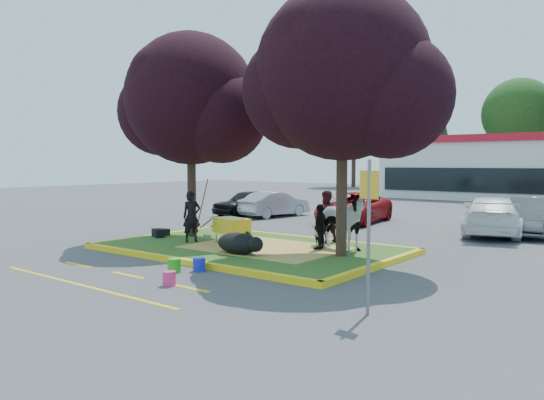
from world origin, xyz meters
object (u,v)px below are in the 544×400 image
Objects in this scene: cow at (338,223)px; car_silver at (275,204)px; calf at (238,243)px; car_black at (248,203)px; sign_post at (369,219)px; bucket_pink at (169,278)px; bucket_green at (174,266)px; bucket_blue at (199,265)px; wheelbarrow at (232,226)px; handler at (192,217)px.

cow is 0.50× the size of car_silver.
car_black is (-7.47, 9.06, 0.18)m from calf.
car_silver is at bearing 121.34° from calf.
sign_post is (5.03, -2.43, 1.16)m from calf.
sign_post is 8.66× the size of bucket_pink.
sign_post is 4.49m from bucket_pink.
bucket_green is at bearing 134.09° from bucket_pink.
car_black reaches higher than bucket_green.
bucket_blue is (-4.78, 0.77, -1.44)m from sign_post.
handler is at bearing -141.26° from wheelbarrow.
cow is at bearing -44.86° from handler.
car_black reaches higher than wheelbarrow.
cow is 1.37× the size of calf.
bucket_blue is (2.78, -2.40, -0.76)m from handler.
cow is 0.69× the size of sign_post.
car_black reaches higher than bucket_blue.
bucket_blue is at bearing -44.60° from car_black.
car_black is (-12.50, 11.49, -0.98)m from sign_post.
calf is at bearing 142.27° from cow.
handler is 0.59× the size of sign_post.
calf is 2.68m from handler.
car_black is 1.01× the size of car_silver.
calf is 0.65× the size of wheelbarrow.
bucket_green is 1.30m from bucket_pink.
wheelbarrow is 3.34m from bucket_blue.
sign_post is (3.33, -4.56, 0.69)m from cow.
sign_post reaches higher than car_black.
car_silver is (-4.71, 8.13, -0.08)m from wheelbarrow.
handler is at bearing 165.70° from sign_post.
car_black reaches higher than calf.
calf is 2.14m from bucket_green.
sign_post is at bearing -3.39° from bucket_green.
bucket_pink is 0.95× the size of bucket_blue.
sign_post is at bearing -9.18° from bucket_blue.
car_silver is at bearing 136.26° from wheelbarrow.
bucket_pink is at bearing 171.26° from cow.
calf is 0.85× the size of handler.
bucket_pink is at bearing -46.96° from wheelbarrow.
handler is at bearing 120.19° from car_silver.
cow is 5.69m from sign_post.
handler is (-2.53, 0.74, 0.48)m from calf.
handler is at bearing -49.68° from car_black.
calf is 5.71m from sign_post.
bucket_pink is (-0.88, -5.20, -0.76)m from cow.
bucket_green is at bearing 125.42° from car_silver.
cow is at bearing 69.08° from bucket_blue.
wheelbarrow is (1.18, 0.49, -0.24)m from handler.
wheelbarrow is at bearing 128.01° from car_silver.
wheelbarrow reaches higher than bucket_green.
wheelbarrow is at bearing 110.69° from bucket_green.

